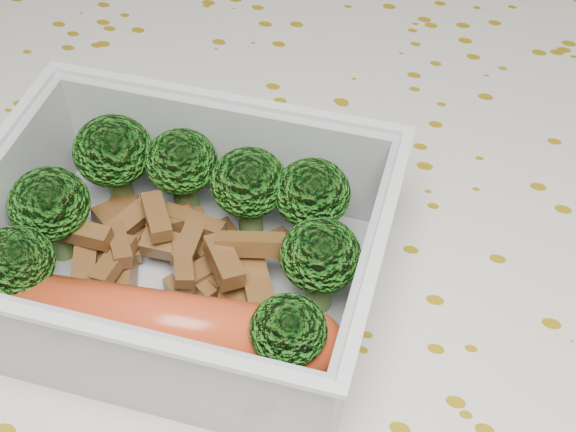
% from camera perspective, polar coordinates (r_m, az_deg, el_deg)
% --- Properties ---
extents(dining_table, '(1.40, 0.90, 0.75)m').
position_cam_1_polar(dining_table, '(0.50, 0.01, -9.11)').
color(dining_table, brown).
rests_on(dining_table, ground).
extents(tablecloth, '(1.46, 0.96, 0.19)m').
position_cam_1_polar(tablecloth, '(0.46, 0.01, -5.70)').
color(tablecloth, silver).
rests_on(tablecloth, dining_table).
extents(lunch_container, '(0.20, 0.16, 0.07)m').
position_cam_1_polar(lunch_container, '(0.40, -7.59, -3.14)').
color(lunch_container, silver).
rests_on(lunch_container, tablecloth).
extents(broccoli_florets, '(0.18, 0.12, 0.05)m').
position_cam_1_polar(broccoli_florets, '(0.40, -7.34, 0.43)').
color(broccoli_florets, '#608C3F').
rests_on(broccoli_florets, lunch_container).
extents(meat_pile, '(0.13, 0.07, 0.03)m').
position_cam_1_polar(meat_pile, '(0.41, -7.71, -2.41)').
color(meat_pile, brown).
rests_on(meat_pile, lunch_container).
extents(sausage, '(0.17, 0.05, 0.03)m').
position_cam_1_polar(sausage, '(0.37, -9.20, -7.57)').
color(sausage, '#C53F1D').
rests_on(sausage, lunch_container).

